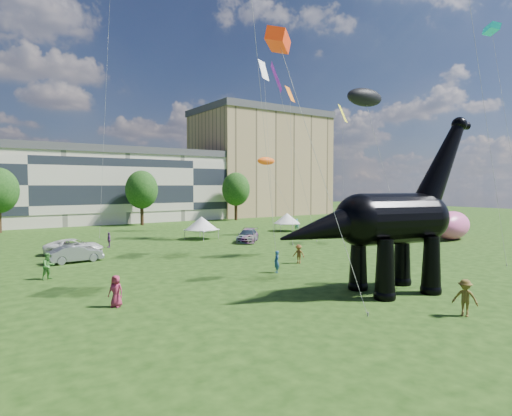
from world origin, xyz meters
TOP-DOWN VIEW (x-y plane):
  - ground at (0.00, 0.00)m, footprint 220.00×220.00m
  - terrace_row at (-8.00, 62.00)m, footprint 78.00×11.00m
  - apartment_block at (40.00, 65.00)m, footprint 28.00×18.00m
  - tree_mid_right at (8.00, 53.00)m, footprint 5.20×5.20m
  - tree_far_right at (26.00, 53.00)m, footprint 5.20×5.20m
  - dinosaur_sculpture at (4.97, 1.82)m, footprint 13.85×5.07m
  - car_grey at (-8.31, 23.23)m, footprint 4.51×1.99m
  - car_white at (-7.51, 27.75)m, footprint 5.70×4.03m
  - car_dark at (10.80, 25.86)m, footprint 4.87×5.07m
  - gazebo_near at (7.69, 31.29)m, footprint 5.13×5.13m
  - gazebo_far at (21.84, 32.54)m, footprint 4.70×4.70m
  - inflatable_pink at (32.20, 13.89)m, footprint 7.33×4.68m
  - visitors at (-1.88, 15.33)m, footprint 52.36×36.72m

SIDE VIEW (x-z plane):
  - ground at x=0.00m, z-range 0.00..0.00m
  - car_grey at x=-8.31m, z-range 0.00..1.44m
  - car_white at x=-7.51m, z-range 0.00..1.44m
  - car_dark at x=10.80m, z-range 0.00..1.45m
  - visitors at x=-1.88m, z-range -0.05..1.80m
  - inflatable_pink at x=32.20m, z-range 0.00..3.40m
  - gazebo_far at x=21.84m, z-range 0.52..3.08m
  - gazebo_near at x=7.69m, z-range 0.55..3.26m
  - dinosaur_sculpture at x=4.97m, z-range -1.38..9.91m
  - terrace_row at x=-8.00m, z-range 0.00..12.00m
  - tree_mid_right at x=8.00m, z-range 1.57..11.01m
  - tree_far_right at x=26.00m, z-range 1.57..11.01m
  - apartment_block at x=40.00m, z-range 0.00..22.00m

